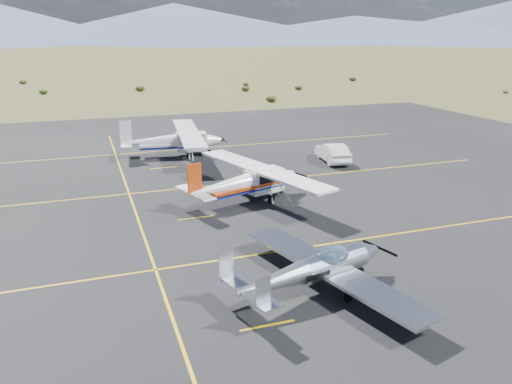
{
  "coord_description": "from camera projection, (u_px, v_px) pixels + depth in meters",
  "views": [
    {
      "loc": [
        -8.28,
        -17.4,
        9.63
      ],
      "look_at": [
        -0.06,
        6.08,
        1.6
      ],
      "focal_mm": 35.0,
      "sensor_mm": 36.0,
      "label": 1
    }
  ],
  "objects": [
    {
      "name": "ground",
      "position": [
        305.0,
        269.0,
        21.19
      ],
      "size": [
        1600.0,
        1600.0,
        0.0
      ],
      "primitive_type": "plane",
      "color": "#383D1C",
      "rests_on": "ground"
    },
    {
      "name": "apron",
      "position": [
        252.0,
        215.0,
        27.48
      ],
      "size": [
        72.0,
        72.0,
        0.02
      ],
      "primitive_type": "cube",
      "color": "black",
      "rests_on": "ground"
    },
    {
      "name": "aircraft_low_wing",
      "position": [
        317.0,
        269.0,
        19.04
      ],
      "size": [
        6.98,
        9.52,
        2.07
      ],
      "rotation": [
        0.0,
        0.0,
        0.26
      ],
      "color": "#B7B9BE",
      "rests_on": "apron"
    },
    {
      "name": "aircraft_cessna",
      "position": [
        247.0,
        181.0,
        29.2
      ],
      "size": [
        7.68,
        11.19,
        2.86
      ],
      "rotation": [
        0.0,
        0.0,
        0.31
      ],
      "color": "white",
      "rests_on": "apron"
    },
    {
      "name": "aircraft_plain",
      "position": [
        174.0,
        140.0,
        39.89
      ],
      "size": [
        7.24,
        12.0,
        3.03
      ],
      "rotation": [
        0.0,
        0.0,
        -0.11
      ],
      "color": "white",
      "rests_on": "apron"
    },
    {
      "name": "sedan",
      "position": [
        333.0,
        152.0,
        38.45
      ],
      "size": [
        2.12,
        4.55,
        1.44
      ],
      "primitive_type": "imported",
      "rotation": [
        0.0,
        0.0,
        3.0
      ],
      "color": "white",
      "rests_on": "apron"
    }
  ]
}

